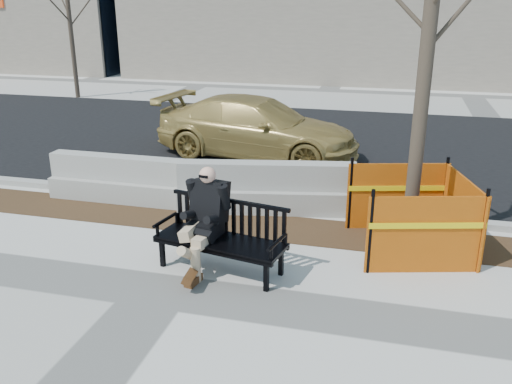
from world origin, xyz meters
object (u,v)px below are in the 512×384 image
Objects in this scene: sedan at (257,156)px; seated_man at (207,265)px; tree_fence at (407,248)px; jersey_barrier_left at (129,200)px; jersey_barrier_right at (267,210)px; bench at (221,270)px.

seated_man is at bearing -163.95° from sedan.
seated_man is at bearing -155.04° from tree_fence.
seated_man is 0.48× the size of jersey_barrier_left.
jersey_barrier_right reaches higher than jersey_barrier_left.
bench is 0.59× the size of jersey_barrier_right.
tree_fence is 2.04× the size of jersey_barrier_left.
tree_fence is at bearing -132.73° from sedan.
tree_fence is 5.64m from jersey_barrier_left.
jersey_barrier_right is at bearing 3.46° from jersey_barrier_left.
seated_man is 6.29m from sedan.
tree_fence is (3.04, 1.41, 0.00)m from seated_man.
sedan reaches higher than jersey_barrier_left.
bench is 2.63m from jersey_barrier_right.
seated_man is 3.45m from jersey_barrier_left.
seated_man reaches higher than jersey_barrier_left.
sedan is 4.26m from jersey_barrier_left.
sedan is 3.89m from jersey_barrier_right.
jersey_barrier_right is at bearing -153.99° from sedan.
jersey_barrier_right is (2.89, 0.16, 0.00)m from jersey_barrier_left.
tree_fence is 6.15m from sedan.
bench is 0.29m from seated_man.
seated_man is at bearing -42.76° from jersey_barrier_left.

